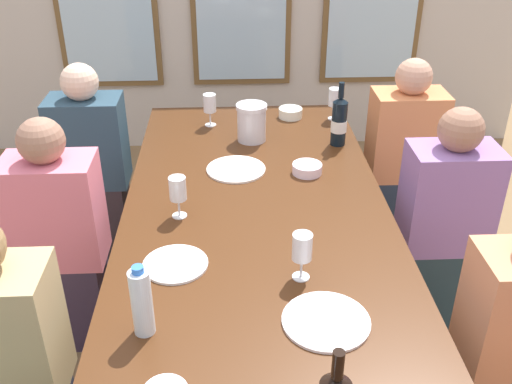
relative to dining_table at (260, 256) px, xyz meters
The scene contains 18 objects.
dining_table is the anchor object (origin of this frame).
white_plate_0 0.60m from the dining_table, 97.39° to the left, with size 0.27×0.27×0.01m, color white.
white_plate_1 0.33m from the dining_table, 158.55° to the right, with size 0.23×0.23×0.01m, color white.
white_plate_2 0.47m from the dining_table, 67.56° to the right, with size 0.27×0.27×0.01m, color white.
metal_pitcher 0.94m from the dining_table, 89.48° to the left, with size 0.16×0.16×0.19m.
wine_bottle_1 0.98m from the dining_table, 62.98° to the left, with size 0.08×0.08×0.32m.
tasting_bowl_0 0.61m from the dining_table, 66.11° to the left, with size 0.13×0.13×0.05m, color white.
tasting_bowl_2 1.25m from the dining_table, 79.07° to the left, with size 0.13×0.13×0.05m, color white.
water_bottle 0.60m from the dining_table, 129.78° to the right, with size 0.06×0.06×0.24m.
wine_glass_2 1.29m from the dining_table, 68.37° to the left, with size 0.07×0.07×0.17m.
wine_glass_3 1.16m from the dining_table, 100.26° to the left, with size 0.07×0.07×0.17m.
wine_glass_4 0.30m from the dining_table, 58.48° to the right, with size 0.07×0.07×0.17m.
wine_glass_5 0.41m from the dining_table, 146.07° to the left, with size 0.07×0.07×0.17m.
seated_person_0 0.94m from the dining_table, 155.95° to the right, with size 0.38×0.24×1.11m.
seated_person_4 0.93m from the dining_table, 157.36° to the left, with size 0.38×0.24×1.11m.
seated_person_5 0.94m from the dining_table, 24.12° to the left, with size 0.38×0.24×1.11m.
seated_person_6 1.36m from the dining_table, 128.61° to the left, with size 0.38×0.24×1.11m.
seated_person_7 1.36m from the dining_table, 51.36° to the left, with size 0.38×0.24×1.11m.
Camera 1 is at (-0.10, -1.78, 1.97)m, focal length 40.94 mm.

